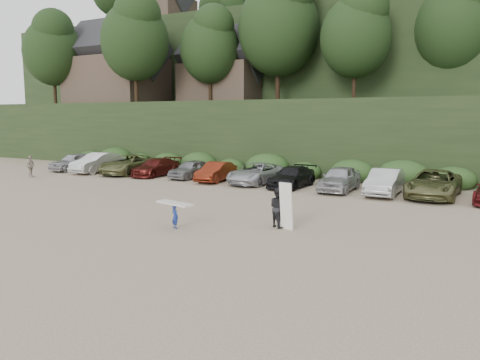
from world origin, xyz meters
The scene contains 6 objects.
ground centered at (0.00, 0.00, 0.00)m, with size 120.00×120.00×0.00m, color tan.
hillside_backdrop centered at (-0.26, 35.93, 11.22)m, with size 90.00×41.50×28.00m.
parked_cars centered at (-0.83, 10.00, 0.76)m, with size 36.98×5.95×1.65m.
distant_walker centered at (-18.05, 4.93, 0.84)m, with size 0.99×0.41×1.69m, color #A89B8E.
child_surfer centered at (1.74, -3.17, 0.76)m, with size 1.93×0.93×1.11m.
adult_surfer centered at (5.48, -0.91, 0.86)m, with size 1.30×0.96×1.99m.
Camera 1 is at (13.37, -18.71, 4.69)m, focal length 35.00 mm.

